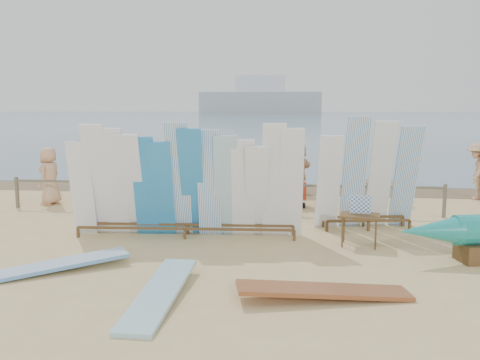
# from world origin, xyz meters

# --- Properties ---
(ground) EXTENTS (160.00, 160.00, 0.00)m
(ground) POSITION_xyz_m (0.00, 0.00, 0.00)
(ground) COLOR #D1B578
(ground) RESTS_ON ground
(ocean) EXTENTS (320.00, 240.00, 0.02)m
(ocean) POSITION_xyz_m (0.00, 128.00, 0.00)
(ocean) COLOR slate
(ocean) RESTS_ON ground
(wet_sand_strip) EXTENTS (40.00, 2.60, 0.01)m
(wet_sand_strip) POSITION_xyz_m (0.00, 7.20, 0.00)
(wet_sand_strip) COLOR brown
(wet_sand_strip) RESTS_ON ground
(distant_ship) EXTENTS (45.00, 8.00, 14.00)m
(distant_ship) POSITION_xyz_m (-12.00, 180.00, 5.31)
(distant_ship) COLOR #999EA3
(distant_ship) RESTS_ON ocean
(fence) EXTENTS (12.08, 0.08, 0.90)m
(fence) POSITION_xyz_m (0.00, 3.00, 0.63)
(fence) COLOR #655D4C
(fence) RESTS_ON ground
(main_surfboard_rack) EXTENTS (5.27, 0.97, 2.60)m
(main_surfboard_rack) POSITION_xyz_m (-0.37, 0.27, 1.17)
(main_surfboard_rack) COLOR brown
(main_surfboard_rack) RESTS_ON ground
(side_surfboard_rack) EXTENTS (2.48, 1.05, 2.72)m
(side_surfboard_rack) POSITION_xyz_m (3.79, 1.50, 1.23)
(side_surfboard_rack) COLOR brown
(side_surfboard_rack) RESTS_ON ground
(vendor_table) EXTENTS (0.90, 0.70, 1.09)m
(vendor_table) POSITION_xyz_m (3.43, -0.05, 0.36)
(vendor_table) COLOR brown
(vendor_table) RESTS_ON ground
(flat_board_c) EXTENTS (2.76, 1.10, 0.27)m
(flat_board_c) POSITION_xyz_m (2.55, -3.17, 0.00)
(flat_board_c) COLOR brown
(flat_board_c) RESTS_ON ground
(flat_board_b) EXTENTS (0.60, 2.71, 0.23)m
(flat_board_b) POSITION_xyz_m (0.04, -3.48, 0.00)
(flat_board_b) COLOR #82BAD0
(flat_board_b) RESTS_ON ground
(flat_board_e) EXTENTS (2.53, 2.02, 0.22)m
(flat_board_e) POSITION_xyz_m (-2.24, -2.42, 0.00)
(flat_board_e) COLOR white
(flat_board_e) RESTS_ON ground
(beach_chair_left) EXTENTS (0.58, 0.60, 0.91)m
(beach_chair_left) POSITION_xyz_m (1.41, 3.67, 0.27)
(beach_chair_left) COLOR #B02D12
(beach_chair_left) RESTS_ON ground
(beach_chair_right) EXTENTS (0.72, 0.74, 0.95)m
(beach_chair_right) POSITION_xyz_m (1.98, 4.07, 0.28)
(beach_chair_right) COLOR #B02D12
(beach_chair_right) RESTS_ON ground
(stroller) EXTENTS (0.65, 0.81, 0.99)m
(stroller) POSITION_xyz_m (2.09, 4.07, 0.40)
(stroller) COLOR #B02D12
(stroller) RESTS_ON ground
(beachgoer_6) EXTENTS (0.97, 0.97, 1.89)m
(beachgoer_6) POSITION_xyz_m (1.77, 4.74, 0.95)
(beachgoer_6) COLOR tan
(beachgoer_6) RESTS_ON ground
(beachgoer_extra_0) EXTENTS (0.83, 1.25, 1.80)m
(beachgoer_extra_0) POSITION_xyz_m (7.75, 5.93, 0.90)
(beachgoer_extra_0) COLOR tan
(beachgoer_extra_0) RESTS_ON ground
(beachgoer_1) EXTENTS (0.74, 0.76, 1.88)m
(beachgoer_1) POSITION_xyz_m (-4.73, 4.58, 0.94)
(beachgoer_1) COLOR #8C6042
(beachgoer_1) RESTS_ON ground
(beachgoer_4) EXTENTS (0.98, 0.47, 1.63)m
(beachgoer_4) POSITION_xyz_m (0.87, 5.69, 0.81)
(beachgoer_4) COLOR #8C6042
(beachgoer_4) RESTS_ON ground
(beachgoer_extra_1) EXTENTS (0.94, 0.41, 1.59)m
(beachgoer_extra_1) POSITION_xyz_m (-4.93, 6.07, 0.79)
(beachgoer_extra_1) COLOR #8C6042
(beachgoer_extra_1) RESTS_ON ground
(beachgoer_2) EXTENTS (0.87, 0.80, 1.66)m
(beachgoer_2) POSITION_xyz_m (-1.79, 3.60, 0.83)
(beachgoer_2) COLOR beige
(beachgoer_2) RESTS_ON ground
(beachgoer_9) EXTENTS (1.03, 0.99, 1.57)m
(beachgoer_9) POSITION_xyz_m (4.65, 5.21, 0.79)
(beachgoer_9) COLOR tan
(beachgoer_9) RESTS_ON ground
(beachgoer_11) EXTENTS (1.54, 1.07, 1.60)m
(beachgoer_11) POSITION_xyz_m (-4.66, 6.07, 0.80)
(beachgoer_11) COLOR beige
(beachgoer_11) RESTS_ON ground
(beachgoer_3) EXTENTS (1.11, 0.92, 1.61)m
(beachgoer_3) POSITION_xyz_m (-1.48, 5.38, 0.80)
(beachgoer_3) COLOR tan
(beachgoer_3) RESTS_ON ground
(beachgoer_5) EXTENTS (1.37, 1.59, 1.72)m
(beachgoer_5) POSITION_xyz_m (2.16, 6.12, 0.86)
(beachgoer_5) COLOR beige
(beachgoer_5) RESTS_ON ground
(beachgoer_0) EXTENTS (0.51, 0.89, 1.73)m
(beachgoer_0) POSITION_xyz_m (-5.28, 3.60, 0.87)
(beachgoer_0) COLOR tan
(beachgoer_0) RESTS_ON ground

